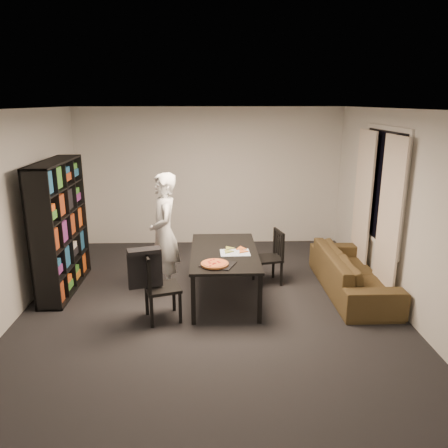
{
  "coord_description": "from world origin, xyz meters",
  "views": [
    {
      "loc": [
        -0.03,
        -5.48,
        2.69
      ],
      "look_at": [
        0.19,
        0.33,
        1.05
      ],
      "focal_mm": 35.0,
      "sensor_mm": 36.0,
      "label": 1
    }
  ],
  "objects_px": {
    "baking_tray": "(218,264)",
    "sofa": "(353,272)",
    "pepperoni_pizza": "(215,264)",
    "dining_table": "(224,255)",
    "chair_left": "(155,282)",
    "bookshelf": "(60,227)",
    "person": "(164,234)",
    "chair_right": "(273,253)"
  },
  "relations": [
    {
      "from": "baking_tray",
      "to": "sofa",
      "type": "relative_size",
      "value": 0.2
    },
    {
      "from": "baking_tray",
      "to": "pepperoni_pizza",
      "type": "xyz_separation_m",
      "value": [
        -0.04,
        -0.04,
        0.02
      ]
    },
    {
      "from": "dining_table",
      "to": "sofa",
      "type": "height_order",
      "value": "dining_table"
    },
    {
      "from": "sofa",
      "to": "baking_tray",
      "type": "bearing_deg",
      "value": 107.86
    },
    {
      "from": "chair_left",
      "to": "baking_tray",
      "type": "xyz_separation_m",
      "value": [
        0.78,
        0.13,
        0.18
      ]
    },
    {
      "from": "bookshelf",
      "to": "person",
      "type": "distance_m",
      "value": 1.5
    },
    {
      "from": "dining_table",
      "to": "chair_right",
      "type": "height_order",
      "value": "chair_right"
    },
    {
      "from": "person",
      "to": "baking_tray",
      "type": "xyz_separation_m",
      "value": [
        0.75,
        -0.77,
        -0.18
      ]
    },
    {
      "from": "chair_right",
      "to": "bookshelf",
      "type": "bearing_deg",
      "value": -100.92
    },
    {
      "from": "chair_right",
      "to": "pepperoni_pizza",
      "type": "xyz_separation_m",
      "value": [
        -0.89,
        -1.05,
        0.24
      ]
    },
    {
      "from": "dining_table",
      "to": "baking_tray",
      "type": "distance_m",
      "value": 0.53
    },
    {
      "from": "chair_left",
      "to": "person",
      "type": "distance_m",
      "value": 0.97
    },
    {
      "from": "chair_left",
      "to": "pepperoni_pizza",
      "type": "bearing_deg",
      "value": -99.38
    },
    {
      "from": "pepperoni_pizza",
      "to": "sofa",
      "type": "xyz_separation_m",
      "value": [
        2.01,
        0.67,
        -0.42
      ]
    },
    {
      "from": "person",
      "to": "baking_tray",
      "type": "relative_size",
      "value": 4.35
    },
    {
      "from": "bookshelf",
      "to": "person",
      "type": "bearing_deg",
      "value": -4.48
    },
    {
      "from": "pepperoni_pizza",
      "to": "person",
      "type": "bearing_deg",
      "value": 131.28
    },
    {
      "from": "chair_right",
      "to": "pepperoni_pizza",
      "type": "relative_size",
      "value": 2.36
    },
    {
      "from": "person",
      "to": "pepperoni_pizza",
      "type": "distance_m",
      "value": 1.08
    },
    {
      "from": "chair_left",
      "to": "dining_table",
      "type": "bearing_deg",
      "value": -70.55
    },
    {
      "from": "baking_tray",
      "to": "sofa",
      "type": "bearing_deg",
      "value": 17.86
    },
    {
      "from": "chair_left",
      "to": "sofa",
      "type": "relative_size",
      "value": 0.44
    },
    {
      "from": "chair_left",
      "to": "baking_tray",
      "type": "distance_m",
      "value": 0.81
    },
    {
      "from": "baking_tray",
      "to": "chair_left",
      "type": "bearing_deg",
      "value": -170.33
    },
    {
      "from": "person",
      "to": "pepperoni_pizza",
      "type": "xyz_separation_m",
      "value": [
        0.71,
        -0.8,
        -0.16
      ]
    },
    {
      "from": "chair_right",
      "to": "baking_tray",
      "type": "distance_m",
      "value": 1.34
    },
    {
      "from": "chair_left",
      "to": "baking_tray",
      "type": "bearing_deg",
      "value": -97.23
    },
    {
      "from": "chair_right",
      "to": "pepperoni_pizza",
      "type": "height_order",
      "value": "chair_right"
    },
    {
      "from": "pepperoni_pizza",
      "to": "sofa",
      "type": "height_order",
      "value": "pepperoni_pizza"
    },
    {
      "from": "bookshelf",
      "to": "chair_left",
      "type": "relative_size",
      "value": 2.12
    },
    {
      "from": "person",
      "to": "chair_right",
      "type": "bearing_deg",
      "value": 86.9
    },
    {
      "from": "sofa",
      "to": "chair_right",
      "type": "bearing_deg",
      "value": 71.52
    },
    {
      "from": "chair_right",
      "to": "person",
      "type": "bearing_deg",
      "value": -94.65
    },
    {
      "from": "chair_right",
      "to": "pepperoni_pizza",
      "type": "distance_m",
      "value": 1.4
    },
    {
      "from": "baking_tray",
      "to": "pepperoni_pizza",
      "type": "bearing_deg",
      "value": -138.86
    },
    {
      "from": "dining_table",
      "to": "sofa",
      "type": "distance_m",
      "value": 1.9
    },
    {
      "from": "dining_table",
      "to": "person",
      "type": "relative_size",
      "value": 0.95
    },
    {
      "from": "chair_left",
      "to": "person",
      "type": "xyz_separation_m",
      "value": [
        0.04,
        0.9,
        0.36
      ]
    },
    {
      "from": "baking_tray",
      "to": "chair_right",
      "type": "bearing_deg",
      "value": 49.82
    },
    {
      "from": "chair_left",
      "to": "bookshelf",
      "type": "bearing_deg",
      "value": 38.16
    },
    {
      "from": "chair_right",
      "to": "baking_tray",
      "type": "bearing_deg",
      "value": -53.38
    },
    {
      "from": "chair_right",
      "to": "pepperoni_pizza",
      "type": "bearing_deg",
      "value": -53.72
    }
  ]
}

